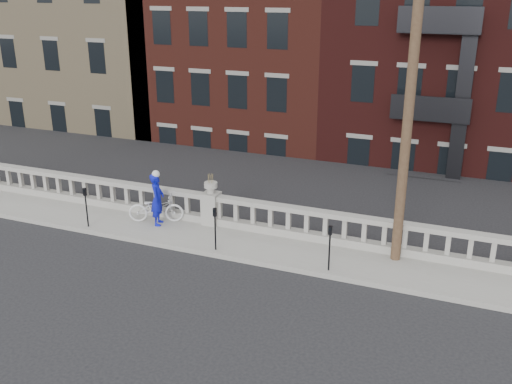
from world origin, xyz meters
TOP-DOWN VIEW (x-y plane):
  - ground at (0.00, 0.00)m, footprint 120.00×120.00m
  - sidewalk at (0.00, 3.00)m, footprint 32.00×2.20m
  - balustrade at (0.00, 3.95)m, footprint 28.00×0.34m
  - planter_pedestal at (0.00, 3.95)m, footprint 0.55×0.55m
  - lower_level at (0.56, 23.04)m, footprint 80.00×44.00m
  - utility_pole at (6.20, 3.60)m, footprint 1.60×0.28m
  - parking_meter_b at (-3.71, 2.15)m, footprint 0.10×0.09m
  - parking_meter_c at (1.02, 2.15)m, footprint 0.10×0.09m
  - parking_meter_d at (4.57, 2.15)m, footprint 0.10×0.09m
  - bicycle at (-1.82, 3.40)m, footprint 1.97×1.32m
  - cyclist at (-1.64, 3.22)m, footprint 0.61×0.75m

SIDE VIEW (x-z plane):
  - ground at x=0.00m, z-range 0.00..0.00m
  - sidewalk at x=0.00m, z-range 0.00..0.15m
  - bicycle at x=-1.82m, z-range 0.15..1.13m
  - balustrade at x=0.00m, z-range 0.13..1.16m
  - planter_pedestal at x=0.00m, z-range -0.05..1.71m
  - parking_meter_b at x=-3.71m, z-range 0.32..1.68m
  - parking_meter_c at x=1.02m, z-range 0.32..1.68m
  - parking_meter_d at x=4.57m, z-range 0.32..1.68m
  - cyclist at x=-1.64m, z-range 0.15..1.94m
  - lower_level at x=0.56m, z-range -7.77..13.03m
  - utility_pole at x=6.20m, z-range 0.24..10.24m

